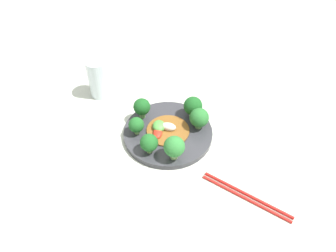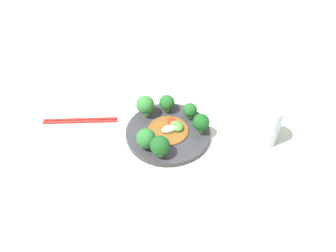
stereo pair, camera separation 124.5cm
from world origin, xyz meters
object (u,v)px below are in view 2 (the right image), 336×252
at_px(broccoli_southwest, 145,105).
at_px(drinking_glass, 268,125).
at_px(broccoli_east, 161,146).
at_px(broccoli_southeast, 146,138).
at_px(broccoli_northwest, 190,110).
at_px(broccoli_west, 167,103).
at_px(chopsticks, 80,120).
at_px(broccoli_north, 201,123).
at_px(plate, 168,133).
at_px(stirfry_center, 171,128).

height_order(broccoli_southwest, drinking_glass, drinking_glass).
bearing_deg(broccoli_east, broccoli_southeast, -121.22).
relative_size(broccoli_northwest, drinking_glass, 0.42).
xyz_separation_m(broccoli_west, chopsticks, (0.05, -0.27, -0.04)).
xyz_separation_m(broccoli_west, drinking_glass, (0.09, 0.29, 0.01)).
relative_size(broccoli_east, chopsticks, 0.29).
relative_size(broccoli_northwest, broccoli_west, 0.93).
distance_m(broccoli_north, chopsticks, 0.37).
height_order(plate, broccoli_southeast, broccoli_southeast).
height_order(broccoli_northwest, chopsticks, broccoli_northwest).
bearing_deg(stirfry_center, drinking_glass, 88.31).
xyz_separation_m(plate, broccoli_east, (0.09, -0.01, 0.05)).
relative_size(plate, broccoli_southwest, 3.56).
relative_size(broccoli_northwest, broccoli_north, 0.84).
bearing_deg(broccoli_north, broccoli_northwest, -150.56).
bearing_deg(broccoli_north, plate, -88.25).
xyz_separation_m(plate, broccoli_southeast, (0.07, -0.06, 0.04)).
xyz_separation_m(broccoli_northwest, broccoli_north, (0.06, 0.03, 0.01)).
height_order(broccoli_northwest, stirfry_center, broccoli_northwest).
distance_m(drinking_glass, chopsticks, 0.56).
relative_size(plate, broccoli_north, 3.92).
relative_size(broccoli_southwest, chopsticks, 0.31).
bearing_deg(broccoli_southwest, chopsticks, -82.84).
relative_size(plate, broccoli_west, 4.37).
bearing_deg(broccoli_southwest, drinking_glass, 79.36).
height_order(broccoli_east, broccoli_north, broccoli_east).
height_order(broccoli_east, broccoli_southeast, broccoli_east).
distance_m(broccoli_northwest, chopsticks, 0.34).
xyz_separation_m(plate, broccoli_northwest, (-0.06, 0.06, 0.04)).
xyz_separation_m(broccoli_southwest, broccoli_west, (-0.02, 0.06, -0.01)).
bearing_deg(stirfry_center, broccoli_northwest, 136.19).
relative_size(stirfry_center, chopsticks, 0.52).
xyz_separation_m(broccoli_southeast, stirfry_center, (-0.07, 0.06, -0.03)).
xyz_separation_m(stirfry_center, drinking_glass, (0.01, 0.27, 0.04)).
bearing_deg(chopsticks, stirfry_center, 83.36).
bearing_deg(chopsticks, broccoli_southeast, 64.38).
height_order(plate, broccoli_west, broccoli_west).
distance_m(stirfry_center, chopsticks, 0.29).
height_order(plate, broccoli_north, broccoli_north).
xyz_separation_m(plate, broccoli_west, (-0.09, -0.01, 0.04)).
bearing_deg(broccoli_north, broccoli_southeast, -64.90).
bearing_deg(plate, broccoli_northwest, 134.47).
height_order(plate, broccoli_northwest, broccoli_northwest).
distance_m(broccoli_southeast, broccoli_north, 0.17).
xyz_separation_m(broccoli_southwest, broccoli_southeast, (0.13, 0.02, -0.01)).
bearing_deg(broccoli_east, stirfry_center, 168.17).
xyz_separation_m(broccoli_west, broccoli_north, (0.08, 0.10, 0.01)).
bearing_deg(drinking_glass, chopsticks, -94.22).
relative_size(broccoli_north, chopsticks, 0.28).
height_order(plate, stirfry_center, stirfry_center).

